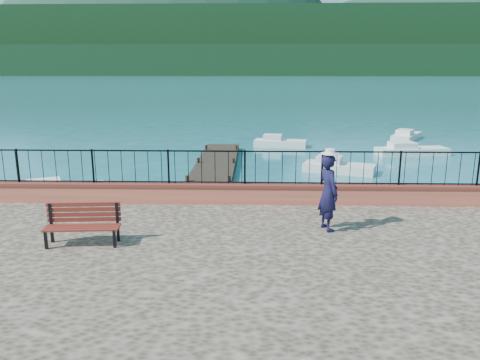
# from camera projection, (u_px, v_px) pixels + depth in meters

# --- Properties ---
(ground) EXTENTS (2000.00, 2000.00, 0.00)m
(ground) POSITION_uv_depth(u_px,v_px,m) (255.00, 303.00, 10.30)
(ground) COLOR #19596B
(ground) RESTS_ON ground
(parapet) EXTENTS (28.00, 0.46, 0.58)m
(parapet) POSITION_uv_depth(u_px,v_px,m) (255.00, 193.00, 13.55)
(parapet) COLOR #CA6049
(parapet) RESTS_ON promenade
(railing) EXTENTS (27.00, 0.05, 0.95)m
(railing) POSITION_uv_depth(u_px,v_px,m) (255.00, 168.00, 13.37)
(railing) COLOR black
(railing) RESTS_ON parapet
(dock) EXTENTS (2.00, 16.00, 0.30)m
(dock) POSITION_uv_depth(u_px,v_px,m) (212.00, 174.00, 21.98)
(dock) COLOR #2D231C
(dock) RESTS_ON ground
(far_forest) EXTENTS (900.00, 60.00, 18.00)m
(far_forest) POSITION_uv_depth(u_px,v_px,m) (255.00, 61.00, 299.66)
(far_forest) COLOR black
(far_forest) RESTS_ON ground
(foothills) EXTENTS (900.00, 120.00, 44.00)m
(foothills) POSITION_uv_depth(u_px,v_px,m) (255.00, 44.00, 354.90)
(foothills) COLOR black
(foothills) RESTS_ON ground
(companion_hill) EXTENTS (448.00, 384.00, 180.00)m
(companion_hill) POSITION_uv_depth(u_px,v_px,m) (442.00, 72.00, 547.89)
(companion_hill) COLOR #142D23
(companion_hill) RESTS_ON ground
(park_bench) EXTENTS (1.67, 0.67, 0.91)m
(park_bench) POSITION_uv_depth(u_px,v_px,m) (83.00, 232.00, 10.38)
(park_bench) COLOR black
(park_bench) RESTS_ON promenade
(person) EXTENTS (0.65, 0.79, 1.87)m
(person) POSITION_uv_depth(u_px,v_px,m) (328.00, 192.00, 11.18)
(person) COLOR black
(person) RESTS_ON promenade
(hat) EXTENTS (0.44, 0.44, 0.12)m
(hat) POSITION_uv_depth(u_px,v_px,m) (330.00, 151.00, 10.95)
(hat) COLOR silver
(hat) RESTS_ON person
(boat_0) EXTENTS (3.76, 2.68, 0.80)m
(boat_0) POSITION_uv_depth(u_px,v_px,m) (59.00, 188.00, 18.44)
(boat_0) COLOR silver
(boat_0) RESTS_ON ground
(boat_1) EXTENTS (3.65, 2.38, 0.80)m
(boat_1) POSITION_uv_depth(u_px,v_px,m) (339.00, 164.00, 23.01)
(boat_1) COLOR silver
(boat_1) RESTS_ON ground
(boat_2) EXTENTS (4.31, 1.89, 0.80)m
(boat_2) POSITION_uv_depth(u_px,v_px,m) (412.00, 148.00, 27.57)
(boat_2) COLOR silver
(boat_2) RESTS_ON ground
(boat_4) EXTENTS (3.52, 1.83, 0.80)m
(boat_4) POSITION_uv_depth(u_px,v_px,m) (280.00, 140.00, 30.50)
(boat_4) COLOR silver
(boat_4) RESTS_ON ground
(boat_5) EXTENTS (2.97, 3.67, 0.80)m
(boat_5) POSITION_uv_depth(u_px,v_px,m) (407.00, 134.00, 33.48)
(boat_5) COLOR silver
(boat_5) RESTS_ON ground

